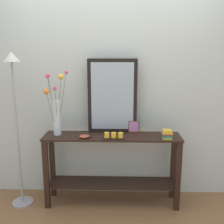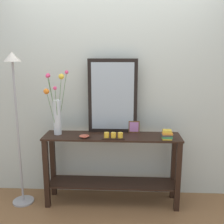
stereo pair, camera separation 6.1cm
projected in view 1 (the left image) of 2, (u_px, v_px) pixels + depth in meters
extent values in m
cube|color=brown|center=(112.00, 202.00, 3.13)|extent=(7.00, 6.00, 0.02)
cube|color=beige|center=(113.00, 85.00, 3.12)|extent=(6.40, 0.08, 2.70)
cube|color=black|center=(112.00, 136.00, 2.95)|extent=(1.52, 0.35, 0.02)
cube|color=black|center=(112.00, 183.00, 3.08)|extent=(1.46, 0.31, 0.02)
cube|color=black|center=(46.00, 175.00, 2.93)|extent=(0.06, 0.06, 0.80)
cube|color=black|center=(178.00, 177.00, 2.89)|extent=(0.06, 0.06, 0.80)
cube|color=black|center=(52.00, 165.00, 3.20)|extent=(0.06, 0.06, 0.80)
cube|color=black|center=(173.00, 166.00, 3.15)|extent=(0.06, 0.06, 0.80)
cube|color=black|center=(113.00, 96.00, 3.00)|extent=(0.56, 0.03, 0.84)
cube|color=#9EADB7|center=(113.00, 96.00, 2.99)|extent=(0.48, 0.00, 0.76)
cylinder|color=silver|center=(57.00, 118.00, 2.95)|extent=(0.09, 0.09, 0.39)
cylinder|color=#4C753D|center=(53.00, 105.00, 2.91)|extent=(0.08, 0.03, 0.64)
sphere|color=#EA4275|center=(48.00, 76.00, 2.83)|extent=(0.05, 0.05, 0.05)
cylinder|color=#4C753D|center=(52.00, 113.00, 2.88)|extent=(0.07, 0.10, 0.48)
sphere|color=orange|center=(46.00, 92.00, 2.78)|extent=(0.06, 0.06, 0.06)
cylinder|color=#4C753D|center=(62.00, 103.00, 2.93)|extent=(0.12, 0.05, 0.68)
sphere|color=#EA4275|center=(66.00, 72.00, 2.88)|extent=(0.04, 0.04, 0.04)
cylinder|color=#4C753D|center=(53.00, 105.00, 2.89)|extent=(0.09, 0.08, 0.64)
sphere|color=#EA4275|center=(47.00, 76.00, 2.79)|extent=(0.04, 0.04, 0.04)
cylinder|color=#4C753D|center=(59.00, 105.00, 2.91)|extent=(0.08, 0.01, 0.63)
sphere|color=yellow|center=(61.00, 77.00, 2.85)|extent=(0.06, 0.06, 0.06)
cylinder|color=#4C753D|center=(57.00, 111.00, 2.88)|extent=(0.01, 0.11, 0.52)
sphere|color=#EA4275|center=(55.00, 88.00, 2.78)|extent=(0.04, 0.04, 0.04)
cube|color=black|center=(114.00, 138.00, 2.85)|extent=(0.24, 0.09, 0.01)
cylinder|color=gold|center=(107.00, 135.00, 2.84)|extent=(0.06, 0.06, 0.05)
cylinder|color=gold|center=(114.00, 135.00, 2.84)|extent=(0.06, 0.06, 0.05)
cylinder|color=gold|center=(121.00, 135.00, 2.84)|extent=(0.06, 0.06, 0.05)
cube|color=brown|center=(134.00, 127.00, 3.06)|extent=(0.13, 0.01, 0.14)
cube|color=#BF76B8|center=(134.00, 127.00, 3.05)|extent=(0.10, 0.00, 0.11)
cylinder|color=#B24C38|center=(84.00, 138.00, 2.87)|extent=(0.04, 0.04, 0.01)
ellipsoid|color=#B24C38|center=(84.00, 136.00, 2.86)|extent=(0.11, 0.11, 0.03)
cube|color=gold|center=(167.00, 138.00, 2.83)|extent=(0.10, 0.08, 0.01)
cube|color=#388E56|center=(167.00, 137.00, 2.83)|extent=(0.11, 0.07, 0.02)
cube|color=#424247|center=(166.00, 135.00, 2.83)|extent=(0.10, 0.09, 0.02)
cube|color=orange|center=(167.00, 133.00, 2.81)|extent=(0.11, 0.08, 0.02)
cube|color=gold|center=(167.00, 131.00, 2.82)|extent=(0.09, 0.09, 0.02)
cylinder|color=#9E9EA3|center=(23.00, 202.00, 3.10)|extent=(0.24, 0.24, 0.02)
cylinder|color=#9E9EA3|center=(18.00, 136.00, 2.92)|extent=(0.02, 0.02, 1.61)
cone|color=beige|center=(11.00, 57.00, 2.74)|extent=(0.18, 0.18, 0.10)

